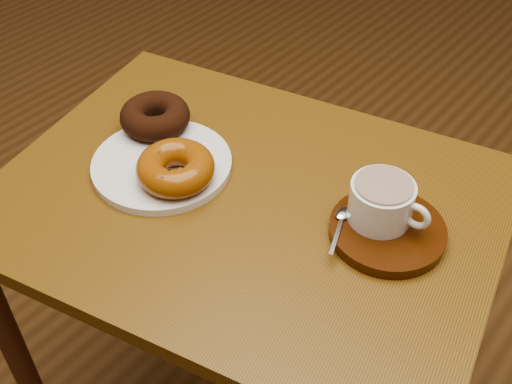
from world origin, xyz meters
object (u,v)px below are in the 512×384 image
Objects in this scene: donut_plate at (162,164)px; saucer at (387,231)px; coffee_cup at (382,201)px; cafe_table at (246,246)px.

saucer is (0.34, 0.09, 0.00)m from donut_plate.
saucer is at bearing -25.09° from coffee_cup.
cafe_table is 0.24m from saucer.
coffee_cup is (-0.02, 0.01, 0.04)m from saucer.
cafe_table is at bearing 12.92° from donut_plate.
cafe_table is 5.21× the size of saucer.
donut_plate is 0.35m from saucer.
cafe_table is 0.25m from coffee_cup.
saucer is (0.20, 0.06, 0.12)m from cafe_table.
saucer is 1.37× the size of coffee_cup.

